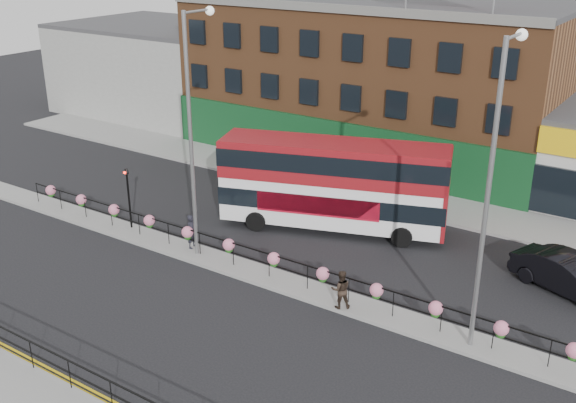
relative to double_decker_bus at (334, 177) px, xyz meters
The scene contains 16 objects.
ground 6.98m from the double_decker_bus, 95.14° to the right, with size 120.00×120.00×0.00m, color black.
north_pavement 6.33m from the double_decker_bus, 95.76° to the left, with size 60.00×4.00×0.15m, color gray.
median 6.95m from the double_decker_bus, 95.14° to the right, with size 60.00×1.60×0.15m, color gray.
yellow_line_inner 16.30m from the double_decker_bus, 92.04° to the right, with size 60.00×0.10×0.01m, color gold.
yellow_line_outer 16.48m from the double_decker_bus, 92.01° to the right, with size 60.00×0.10×0.01m, color gold.
brick_building 14.54m from the double_decker_bus, 108.56° to the left, with size 25.00×12.21×10.30m.
warehouse_west 28.34m from the double_decker_bus, 151.18° to the left, with size 15.50×12.00×7.30m.
median_railing 6.62m from the double_decker_bus, 95.14° to the right, with size 30.04×0.56×1.23m.
south_railing 16.75m from the double_decker_bus, 98.88° to the right, with size 20.04×0.05×1.12m.
double_decker_bus is the anchor object (origin of this frame).
car 11.84m from the double_decker_bus, ahead, with size 5.24×3.33×1.63m, color black.
pedestrian_a 7.64m from the double_decker_bus, 125.99° to the right, with size 0.47×0.66×1.68m, color black.
pedestrian_b 8.37m from the double_decker_bus, 57.69° to the right, with size 1.02×0.98×1.65m, color #30241B.
lamp_column_west 8.16m from the double_decker_bus, 121.69° to the right, with size 0.40×1.97×11.22m.
lamp_column_east 12.17m from the double_decker_bus, 32.77° to the right, with size 0.40×1.98×11.26m.
traffic_light_median 10.44m from the double_decker_bus, 145.23° to the right, with size 0.15×0.28×3.65m.
Camera 1 is at (16.39, -21.53, 14.39)m, focal length 42.00 mm.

